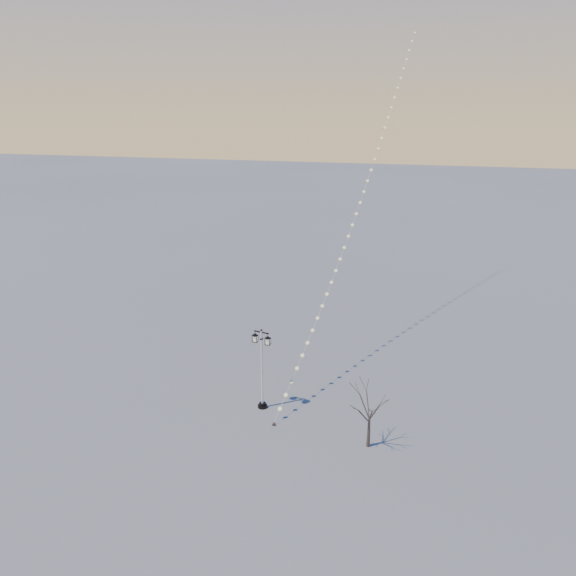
% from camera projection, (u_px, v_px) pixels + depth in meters
% --- Properties ---
extents(ground, '(300.00, 300.00, 0.00)m').
position_uv_depth(ground, '(275.00, 440.00, 32.90)').
color(ground, '#5B5B5B').
rests_on(ground, ground).
extents(street_lamp, '(1.35, 0.68, 5.41)m').
position_uv_depth(street_lamp, '(262.00, 365.00, 35.46)').
color(street_lamp, black).
rests_on(street_lamp, ground).
extents(bare_tree, '(2.09, 2.09, 3.47)m').
position_uv_depth(bare_tree, '(370.00, 409.00, 31.58)').
color(bare_tree, '#372D26').
rests_on(bare_tree, ground).
extents(kite_train, '(5.96, 30.25, 24.99)m').
position_uv_depth(kite_train, '(359.00, 187.00, 43.46)').
color(kite_train, '#39281C').
rests_on(kite_train, ground).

